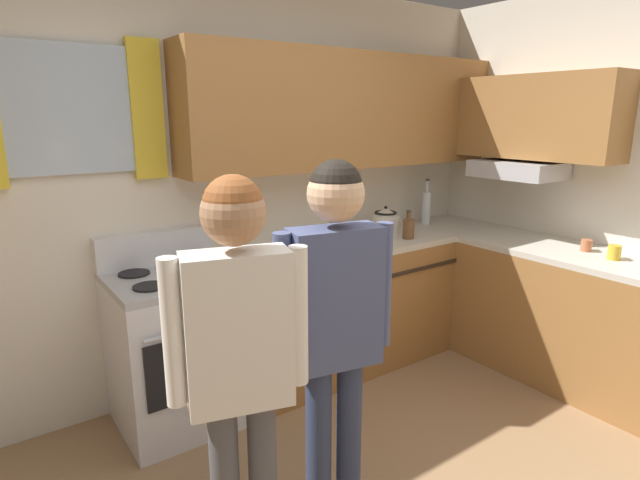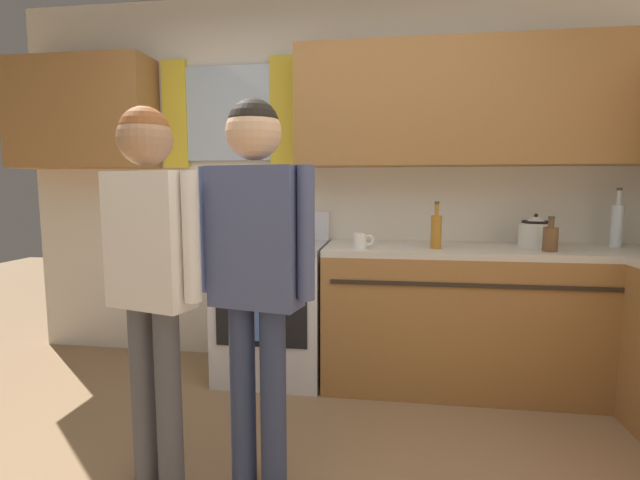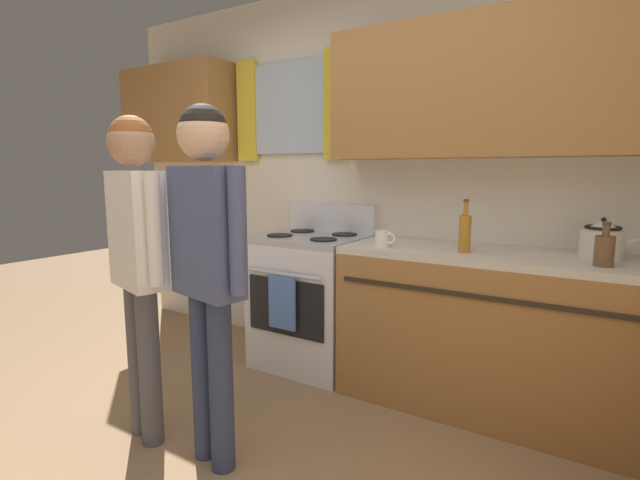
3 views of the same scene
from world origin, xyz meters
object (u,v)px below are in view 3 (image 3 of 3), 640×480
at_px(bottle_oil_amber, 465,232).
at_px(adult_in_plaid, 207,246).
at_px(stove_oven, 313,298).
at_px(stovetop_kettle, 602,239).
at_px(bottle_squat_brown, 604,250).
at_px(adult_left, 137,242).
at_px(mug_ceramic_white, 382,238).

xyz_separation_m(bottle_oil_amber, adult_in_plaid, (-0.82, -1.08, 0.01)).
relative_size(stove_oven, bottle_oil_amber, 3.85).
height_order(stovetop_kettle, adult_in_plaid, adult_in_plaid).
bearing_deg(stovetop_kettle, bottle_squat_brown, -86.44).
bearing_deg(bottle_oil_amber, adult_in_plaid, -127.09).
bearing_deg(adult_in_plaid, stove_oven, 100.88).
relative_size(stovetop_kettle, adult_left, 0.17).
distance_m(stove_oven, bottle_squat_brown, 1.77).
xyz_separation_m(adult_left, adult_in_plaid, (0.43, 0.03, 0.01)).
bearing_deg(adult_in_plaid, mug_ceramic_white, 70.40).
bearing_deg(stove_oven, adult_in_plaid, -79.12).
bearing_deg(bottle_oil_amber, stovetop_kettle, 17.18).
bearing_deg(stove_oven, bottle_oil_amber, -6.33).
distance_m(stove_oven, stovetop_kettle, 1.76).
bearing_deg(bottle_squat_brown, adult_left, -150.38).
bearing_deg(adult_left, bottle_oil_amber, 41.57).
relative_size(mug_ceramic_white, adult_left, 0.08).
xyz_separation_m(bottle_oil_amber, stovetop_kettle, (0.63, 0.19, -0.01)).
height_order(bottle_oil_amber, adult_left, adult_left).
relative_size(bottle_squat_brown, bottle_oil_amber, 0.72).
relative_size(bottle_squat_brown, mug_ceramic_white, 1.63).
xyz_separation_m(stove_oven, bottle_oil_amber, (1.04, -0.12, 0.54)).
relative_size(bottle_oil_amber, stovetop_kettle, 1.04).
xyz_separation_m(bottle_squat_brown, bottle_oil_amber, (-0.64, 0.03, 0.03)).
relative_size(bottle_oil_amber, adult_left, 0.18).
relative_size(mug_ceramic_white, adult_in_plaid, 0.08).
height_order(bottle_oil_amber, stovetop_kettle, bottle_oil_amber).
height_order(bottle_squat_brown, stovetop_kettle, stovetop_kettle).
relative_size(stove_oven, bottle_squat_brown, 5.37).
height_order(stove_oven, bottle_squat_brown, bottle_squat_brown).
bearing_deg(mug_ceramic_white, stovetop_kettle, 13.19).
bearing_deg(bottle_squat_brown, adult_in_plaid, -144.35).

